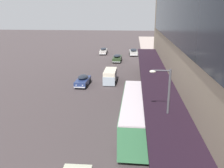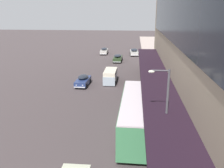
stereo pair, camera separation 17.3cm
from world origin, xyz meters
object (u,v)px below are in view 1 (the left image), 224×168
(sedan_lead_near, at_px, (117,58))
(pedestrian_at_kerb, at_px, (189,163))
(sedan_trailing_near, at_px, (83,80))
(street_lamp, at_px, (165,107))
(transit_bus_kerbside_front, at_px, (136,113))
(sedan_second_near, at_px, (133,52))
(sedan_far_back, at_px, (103,51))
(vw_van, at_px, (110,75))

(sedan_lead_near, height_order, pedestrian_at_kerb, pedestrian_at_kerb)
(sedan_trailing_near, xyz_separation_m, street_lamp, (9.54, -17.47, 3.26))
(transit_bus_kerbside_front, height_order, sedan_second_near, transit_bus_kerbside_front)
(sedan_far_back, distance_m, vw_van, 25.17)
(sedan_lead_near, relative_size, sedan_far_back, 0.93)
(transit_bus_kerbside_front, bearing_deg, sedan_trailing_near, 119.03)
(sedan_lead_near, relative_size, vw_van, 1.03)
(transit_bus_kerbside_front, bearing_deg, vw_van, 103.58)
(sedan_lead_near, xyz_separation_m, pedestrian_at_kerb, (7.04, -37.46, 0.40))
(transit_bus_kerbside_front, relative_size, sedan_lead_near, 2.37)
(transit_bus_kerbside_front, relative_size, sedan_trailing_near, 2.51)
(transit_bus_kerbside_front, height_order, street_lamp, street_lamp)
(sedan_second_near, bearing_deg, street_lamp, -86.98)
(transit_bus_kerbside_front, relative_size, sedan_far_back, 2.21)
(sedan_second_near, distance_m, pedestrian_at_kerb, 45.56)
(sedan_far_back, distance_m, pedestrian_at_kerb, 48.00)
(sedan_far_back, xyz_separation_m, vw_van, (3.96, -24.86, 0.36))
(sedan_far_back, xyz_separation_m, street_lamp, (9.67, -44.18, 3.27))
(sedan_trailing_near, bearing_deg, vw_van, 25.81)
(sedan_lead_near, relative_size, pedestrian_at_kerb, 2.52)
(sedan_second_near, relative_size, vw_van, 1.06)
(transit_bus_kerbside_front, bearing_deg, sedan_lead_near, 96.78)
(vw_van, bearing_deg, sedan_second_near, 81.67)
(sedan_far_back, bearing_deg, transit_bus_kerbside_front, -79.19)
(sedan_lead_near, distance_m, street_lamp, 35.54)
(sedan_far_back, bearing_deg, street_lamp, -77.65)
(sedan_lead_near, distance_m, vw_van, 15.61)
(vw_van, relative_size, pedestrian_at_kerb, 2.46)
(sedan_second_near, height_order, pedestrian_at_kerb, pedestrian_at_kerb)
(pedestrian_at_kerb, distance_m, street_lamp, 4.04)
(vw_van, bearing_deg, street_lamp, -73.54)
(vw_van, distance_m, street_lamp, 20.36)
(transit_bus_kerbside_front, bearing_deg, sedan_far_back, 100.81)
(sedan_trailing_near, distance_m, sedan_second_near, 26.43)
(sedan_lead_near, bearing_deg, street_lamp, -80.79)
(sedan_trailing_near, xyz_separation_m, sedan_lead_near, (3.87, 17.46, 0.02))
(pedestrian_at_kerb, bearing_deg, street_lamp, 118.57)
(sedan_second_near, height_order, street_lamp, street_lamp)
(transit_bus_kerbside_front, distance_m, vw_van, 15.95)
(sedan_far_back, height_order, street_lamp, street_lamp)
(transit_bus_kerbside_front, xyz_separation_m, sedan_second_near, (-0.30, 39.05, -1.04))
(sedan_far_back, distance_m, street_lamp, 45.34)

